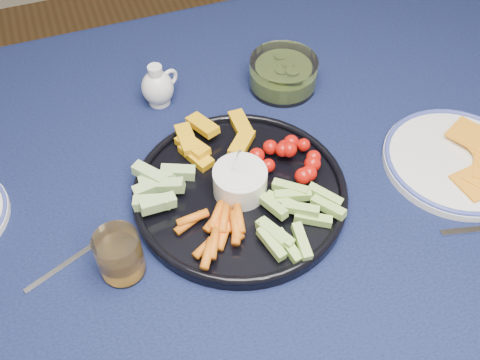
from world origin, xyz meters
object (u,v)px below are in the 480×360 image
object	(u,v)px
crudite_platter	(238,189)
pickle_bowl	(283,75)
dining_table	(231,214)
creamer_pitcher	(158,87)
cheese_plate	(457,159)
juice_tumbler	(120,257)

from	to	relation	value
crudite_platter	pickle_bowl	xyz separation A→B (m)	(0.18, 0.23, 0.01)
dining_table	crudite_platter	size ratio (longest dim) A/B	4.73
dining_table	pickle_bowl	bearing A→B (deg)	47.84
creamer_pitcher	cheese_plate	bearing A→B (deg)	-37.57
crudite_platter	pickle_bowl	size ratio (longest dim) A/B	2.65
dining_table	cheese_plate	xyz separation A→B (m)	(0.38, -0.10, 0.10)
creamer_pitcher	pickle_bowl	world-z (taller)	creamer_pitcher
crudite_platter	dining_table	bearing A→B (deg)	95.69
crudite_platter	cheese_plate	size ratio (longest dim) A/B	1.41
crudite_platter	juice_tumbler	xyz separation A→B (m)	(-0.21, -0.07, 0.01)
creamer_pitcher	cheese_plate	xyz separation A→B (m)	(0.44, -0.34, -0.02)
crudite_platter	cheese_plate	distance (m)	0.38
pickle_bowl	crudite_platter	bearing A→B (deg)	-127.65
dining_table	creamer_pitcher	bearing A→B (deg)	103.33
creamer_pitcher	juice_tumbler	xyz separation A→B (m)	(-0.15, -0.34, -0.00)
dining_table	crudite_platter	xyz separation A→B (m)	(0.00, -0.03, 0.11)
dining_table	crudite_platter	world-z (taller)	crudite_platter
pickle_bowl	creamer_pitcher	bearing A→B (deg)	170.56
cheese_plate	crudite_platter	bearing A→B (deg)	170.36
juice_tumbler	dining_table	bearing A→B (deg)	26.04
cheese_plate	juice_tumbler	world-z (taller)	juice_tumbler
dining_table	pickle_bowl	size ratio (longest dim) A/B	12.54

